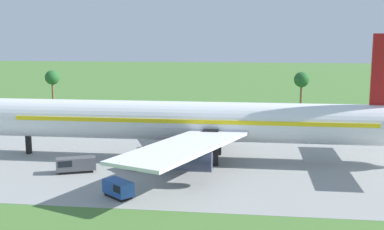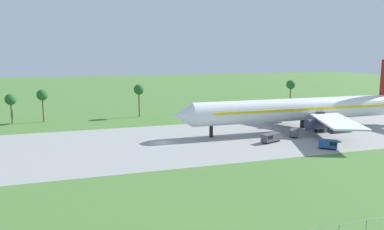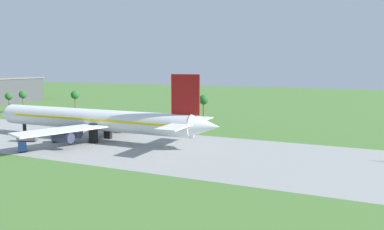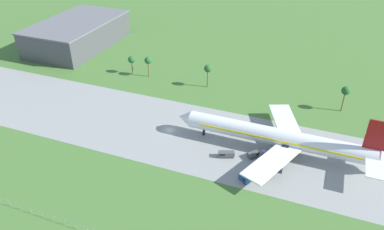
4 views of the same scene
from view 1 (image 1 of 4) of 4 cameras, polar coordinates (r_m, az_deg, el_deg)
The scene contains 5 objects.
jet_airliner at distance 77.36m, azimuth 1.26°, elevation -0.80°, with size 79.85×52.60×20.23m.
baggage_tug at distance 73.61m, azimuth -5.93°, elevation -5.42°, with size 4.11×4.40×2.07m.
fuel_truck at distance 72.92m, azimuth -13.74°, elevation -5.72°, with size 5.99×3.96×2.24m.
catering_van at distance 60.87m, azimuth -8.66°, elevation -8.61°, with size 4.48×4.17×2.14m.
palm_tree_row at distance 126.46m, azimuth -17.31°, elevation 3.87°, with size 105.52×3.60×11.63m.
Camera 1 is at (51.73, -73.78, 19.77)m, focal length 45.00 mm.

